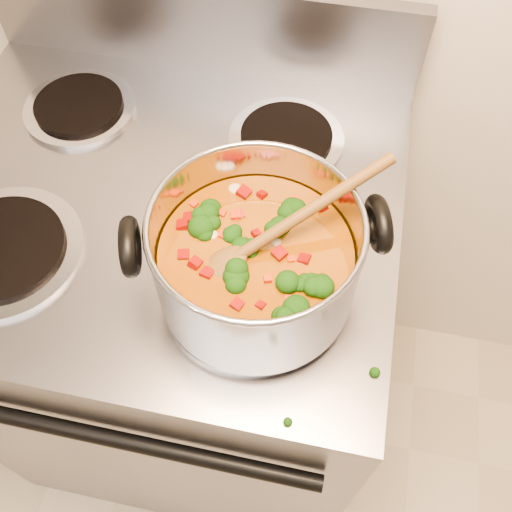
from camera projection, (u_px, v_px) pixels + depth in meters
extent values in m
cube|color=gray|center=(186.00, 324.00, 1.27)|extent=(0.76, 0.66, 0.92)
cube|color=gray|center=(201.00, 26.00, 0.98)|extent=(0.76, 0.03, 0.16)
cylinder|color=black|center=(95.00, 435.00, 0.80)|extent=(0.65, 0.02, 0.02)
cylinder|color=#A5A5AD|center=(3.00, 251.00, 0.82)|extent=(0.23, 0.23, 0.01)
cylinder|color=black|center=(1.00, 248.00, 0.81)|extent=(0.18, 0.18, 0.01)
cylinder|color=#A5A5AD|center=(248.00, 295.00, 0.78)|extent=(0.23, 0.23, 0.01)
cylinder|color=black|center=(248.00, 292.00, 0.77)|extent=(0.18, 0.18, 0.01)
cylinder|color=#A5A5AD|center=(80.00, 108.00, 0.98)|extent=(0.19, 0.19, 0.01)
cylinder|color=black|center=(79.00, 105.00, 0.97)|extent=(0.15, 0.15, 0.01)
cylinder|color=#A5A5AD|center=(286.00, 139.00, 0.94)|extent=(0.19, 0.19, 0.01)
cylinder|color=black|center=(286.00, 135.00, 0.93)|extent=(0.15, 0.15, 0.01)
cylinder|color=#ADADB6|center=(256.00, 257.00, 0.71)|extent=(0.26, 0.26, 0.14)
torus|color=#ADADB6|center=(256.00, 224.00, 0.65)|extent=(0.26, 0.26, 0.01)
cylinder|color=#8C500C|center=(256.00, 269.00, 0.74)|extent=(0.24, 0.24, 0.08)
torus|color=black|center=(130.00, 247.00, 0.66)|extent=(0.04, 0.08, 0.08)
torus|color=black|center=(379.00, 224.00, 0.68)|extent=(0.04, 0.08, 0.08)
ellipsoid|color=black|center=(279.00, 192.00, 0.75)|extent=(0.04, 0.04, 0.03)
ellipsoid|color=black|center=(275.00, 233.00, 0.72)|extent=(0.04, 0.04, 0.03)
ellipsoid|color=black|center=(247.00, 294.00, 0.67)|extent=(0.04, 0.04, 0.03)
ellipsoid|color=black|center=(299.00, 278.00, 0.68)|extent=(0.04, 0.04, 0.03)
ellipsoid|color=black|center=(289.00, 230.00, 0.72)|extent=(0.04, 0.04, 0.03)
ellipsoid|color=black|center=(328.00, 252.00, 0.70)|extent=(0.04, 0.04, 0.03)
ellipsoid|color=black|center=(308.00, 213.00, 0.73)|extent=(0.04, 0.04, 0.03)
ellipsoid|color=black|center=(256.00, 288.00, 0.67)|extent=(0.04, 0.04, 0.03)
ellipsoid|color=black|center=(233.00, 303.00, 0.66)|extent=(0.04, 0.04, 0.03)
ellipsoid|color=black|center=(324.00, 281.00, 0.68)|extent=(0.04, 0.04, 0.03)
ellipsoid|color=black|center=(194.00, 209.00, 0.74)|extent=(0.04, 0.04, 0.03)
ellipsoid|color=#951605|center=(231.00, 285.00, 0.67)|extent=(0.01, 0.01, 0.01)
ellipsoid|color=#951605|center=(257.00, 251.00, 0.70)|extent=(0.01, 0.01, 0.01)
ellipsoid|color=#951605|center=(311.00, 237.00, 0.71)|extent=(0.01, 0.01, 0.01)
ellipsoid|color=#951605|center=(311.00, 242.00, 0.71)|extent=(0.01, 0.01, 0.01)
ellipsoid|color=#951605|center=(278.00, 213.00, 0.73)|extent=(0.01, 0.01, 0.01)
ellipsoid|color=#951605|center=(273.00, 245.00, 0.71)|extent=(0.01, 0.01, 0.01)
ellipsoid|color=#951605|center=(312.00, 221.00, 0.73)|extent=(0.01, 0.01, 0.01)
ellipsoid|color=#951605|center=(285.00, 208.00, 0.74)|extent=(0.01, 0.01, 0.01)
ellipsoid|color=#951605|center=(276.00, 287.00, 0.67)|extent=(0.01, 0.01, 0.01)
ellipsoid|color=#951605|center=(311.00, 300.00, 0.66)|extent=(0.01, 0.01, 0.01)
ellipsoid|color=#951605|center=(232.00, 318.00, 0.65)|extent=(0.01, 0.01, 0.01)
ellipsoid|color=#951605|center=(285.00, 277.00, 0.68)|extent=(0.01, 0.01, 0.01)
ellipsoid|color=#951605|center=(245.00, 304.00, 0.66)|extent=(0.01, 0.01, 0.01)
ellipsoid|color=#951605|center=(253.00, 209.00, 0.74)|extent=(0.01, 0.01, 0.01)
ellipsoid|color=red|center=(233.00, 306.00, 0.66)|extent=(0.01, 0.01, 0.01)
ellipsoid|color=red|center=(220.00, 308.00, 0.66)|extent=(0.01, 0.01, 0.01)
ellipsoid|color=red|center=(241.00, 231.00, 0.72)|extent=(0.01, 0.01, 0.01)
ellipsoid|color=red|center=(181.00, 254.00, 0.70)|extent=(0.01, 0.01, 0.01)
ellipsoid|color=red|center=(240.00, 259.00, 0.69)|extent=(0.01, 0.01, 0.01)
ellipsoid|color=red|center=(275.00, 235.00, 0.71)|extent=(0.01, 0.01, 0.01)
ellipsoid|color=red|center=(228.00, 238.00, 0.71)|extent=(0.01, 0.01, 0.01)
ellipsoid|color=red|center=(309.00, 288.00, 0.67)|extent=(0.01, 0.01, 0.01)
ellipsoid|color=red|center=(215.00, 256.00, 0.70)|extent=(0.01, 0.01, 0.01)
ellipsoid|color=red|center=(289.00, 274.00, 0.68)|extent=(0.01, 0.01, 0.01)
ellipsoid|color=tan|center=(227.00, 288.00, 0.67)|extent=(0.02, 0.02, 0.01)
ellipsoid|color=tan|center=(285.00, 284.00, 0.67)|extent=(0.02, 0.02, 0.01)
ellipsoid|color=tan|center=(295.00, 192.00, 0.75)|extent=(0.02, 0.02, 0.01)
ellipsoid|color=tan|center=(289.00, 253.00, 0.70)|extent=(0.02, 0.02, 0.01)
ellipsoid|color=tan|center=(326.00, 226.00, 0.72)|extent=(0.02, 0.02, 0.01)
ellipsoid|color=brown|center=(223.00, 265.00, 0.69)|extent=(0.08, 0.08, 0.04)
cylinder|color=brown|center=(307.00, 212.00, 0.68)|extent=(0.19, 0.15, 0.10)
ellipsoid|color=black|center=(252.00, 414.00, 0.69)|extent=(0.01, 0.01, 0.01)
ellipsoid|color=black|center=(173.00, 398.00, 0.70)|extent=(0.01, 0.01, 0.01)
ellipsoid|color=black|center=(331.00, 205.00, 0.86)|extent=(0.01, 0.01, 0.01)
ellipsoid|color=black|center=(237.00, 193.00, 0.88)|extent=(0.01, 0.01, 0.01)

